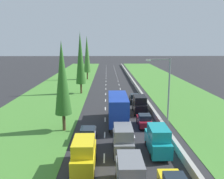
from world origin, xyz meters
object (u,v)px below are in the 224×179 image
poplar_tree_fourth (87,54)px  black_hatchback_right_lane (134,98)px  teal_van_right_lane (158,140)px  blue_box_truck_centre_lane (118,109)px  street_light_mast (166,87)px  grey_sedan_left_lane_third (88,135)px  poplar_tree_second (62,78)px  grey_van_centre_lane_third (123,140)px  poplar_tree_third (80,58)px  maroon_hatchback_right_lane (144,120)px  yellow_van_left_lane (84,154)px  grey_van_centre_lane (130,175)px  black_van_right_lane (139,104)px

poplar_tree_fourth → black_hatchback_right_lane: bearing=-69.9°
teal_van_right_lane → blue_box_truck_centre_lane: bearing=112.2°
poplar_tree_fourth → street_light_mast: 45.04m
grey_sedan_left_lane_third → poplar_tree_second: size_ratio=0.40×
grey_van_centre_lane_third → poplar_tree_third: poplar_tree_third is taller
blue_box_truck_centre_lane → poplar_tree_third: size_ratio=0.71×
black_hatchback_right_lane → poplar_tree_fourth: poplar_tree_fourth is taller
grey_van_centre_lane_third → maroon_hatchback_right_lane: bearing=66.8°
grey_sedan_left_lane_third → grey_van_centre_lane_third: grey_van_centre_lane_third is taller
grey_sedan_left_lane_third → street_light_mast: size_ratio=0.50×
street_light_mast → maroon_hatchback_right_lane: bearing=-173.1°
yellow_van_left_lane → black_hatchback_right_lane: (7.07, 23.92, -0.56)m
black_hatchback_right_lane → yellow_van_left_lane: bearing=-106.5°
grey_van_centre_lane_third → poplar_tree_fourth: poplar_tree_fourth is taller
grey_van_centre_lane → blue_box_truck_centre_lane: size_ratio=0.52×
blue_box_truck_centre_lane → poplar_tree_fourth: size_ratio=0.71×
grey_van_centre_lane → blue_box_truck_centre_lane: bearing=90.8°
black_van_right_lane → grey_sedan_left_lane_third: bearing=-123.0°
grey_van_centre_lane_third → grey_sedan_left_lane_third: bearing=142.0°
grey_van_centre_lane → black_van_right_lane: bearing=80.6°
grey_van_centre_lane_third → black_van_right_lane: same height
grey_van_centre_lane → black_hatchback_right_lane: (3.40, 27.45, -0.56)m
yellow_van_left_lane → maroon_hatchback_right_lane: (6.93, 10.93, -0.56)m
grey_sedan_left_lane_third → poplar_tree_third: 27.88m
maroon_hatchback_right_lane → teal_van_right_lane: bearing=-89.0°
yellow_van_left_lane → poplar_tree_fourth: poplar_tree_fourth is taller
poplar_tree_third → street_light_mast: size_ratio=1.48×
black_van_right_lane → poplar_tree_third: (-10.79, 15.60, 6.30)m
teal_van_right_lane → black_hatchback_right_lane: (-0.01, 20.90, -0.56)m
blue_box_truck_centre_lane → black_hatchback_right_lane: 12.61m
black_hatchback_right_lane → teal_van_right_lane: bearing=-90.0°
grey_van_centre_lane → black_van_right_lane: size_ratio=1.00×
grey_van_centre_lane → street_light_mast: size_ratio=0.54×
black_van_right_lane → poplar_tree_third: 19.99m
maroon_hatchback_right_lane → street_light_mast: bearing=6.9°
teal_van_right_lane → maroon_hatchback_right_lane: (-0.14, 7.91, -0.56)m
teal_van_right_lane → poplar_tree_fourth: size_ratio=0.37×
teal_van_right_lane → blue_box_truck_centre_lane: (-3.63, 8.90, 0.78)m
poplar_tree_third → black_hatchback_right_lane: bearing=-39.8°
poplar_tree_second → blue_box_truck_centre_lane: bearing=18.2°
grey_van_centre_lane_third → poplar_tree_fourth: size_ratio=0.37×
teal_van_right_lane → grey_van_centre_lane_third: same height
black_van_right_lane → yellow_van_left_lane: bearing=-112.4°
poplar_tree_second → yellow_van_left_lane: bearing=-70.5°
yellow_van_left_lane → blue_box_truck_centre_lane: size_ratio=0.52×
yellow_van_left_lane → maroon_hatchback_right_lane: 12.96m
teal_van_right_lane → street_light_mast: street_light_mast is taller
grey_van_centre_lane → blue_box_truck_centre_lane: blue_box_truck_centre_lane is taller
maroon_hatchback_right_lane → grey_van_centre_lane: grey_van_centre_lane is taller
blue_box_truck_centre_lane → black_van_right_lane: bearing=55.6°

